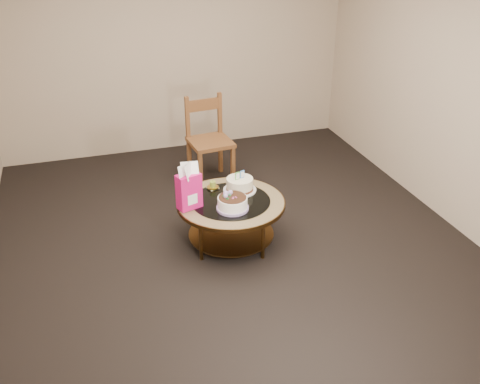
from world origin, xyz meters
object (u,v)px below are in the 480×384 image
object	(u,v)px
cream_cake	(240,185)
gift_bag	(189,187)
coffee_table	(231,208)
dining_chair	(209,140)
decorated_cake	(232,204)

from	to	relation	value
cream_cake	gift_bag	size ratio (longest dim) A/B	0.74
coffee_table	gift_bag	world-z (taller)	gift_bag
gift_bag	dining_chair	distance (m)	1.50
coffee_table	decorated_cake	bearing A→B (deg)	-101.63
decorated_cake	cream_cake	bearing A→B (deg)	62.00
gift_bag	dining_chair	world-z (taller)	dining_chair
decorated_cake	gift_bag	size ratio (longest dim) A/B	0.68
coffee_table	gift_bag	xyz separation A→B (m)	(-0.39, -0.01, 0.29)
coffee_table	cream_cake	xyz separation A→B (m)	(0.14, 0.17, 0.14)
decorated_cake	dining_chair	distance (m)	1.55
coffee_table	dining_chair	distance (m)	1.39
decorated_cake	cream_cake	xyz separation A→B (m)	(0.17, 0.32, 0.01)
gift_bag	dining_chair	xyz separation A→B (m)	(0.54, 1.39, -0.16)
coffee_table	cream_cake	size ratio (longest dim) A/B	3.19
coffee_table	decorated_cake	distance (m)	0.21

